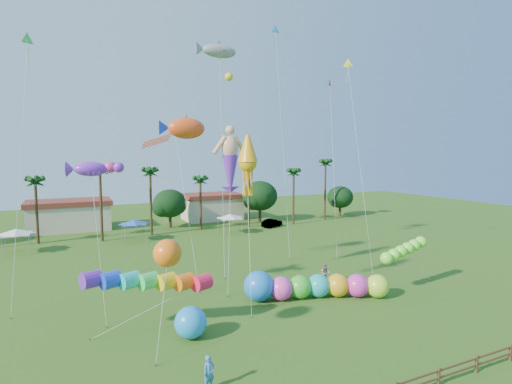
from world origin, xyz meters
name	(u,v)px	position (x,y,z in m)	size (l,w,h in m)	color
ground	(324,348)	(0.00, 0.00, 0.00)	(160.00, 160.00, 0.00)	#285116
tree_line	(187,202)	(3.57, 44.00, 4.28)	(69.46, 8.91, 11.00)	#3A2819
buildings_row	(140,213)	(-3.09, 50.00, 2.00)	(35.00, 7.00, 4.00)	beige
tent_row	(134,222)	(-6.00, 36.33, 2.75)	(31.00, 4.00, 0.60)	white
car_b	(272,223)	(16.44, 38.24, 0.67)	(1.43, 4.09, 1.35)	#4C4C54
spectator_a	(209,373)	(-7.99, -1.11, 0.92)	(0.67, 0.44, 1.83)	#357EBC
spectator_b	(325,273)	(7.50, 10.52, 0.94)	(0.91, 0.71, 1.87)	gray
caterpillar_inflatable	(311,286)	(4.02, 7.65, 1.06)	(12.05, 6.22, 2.53)	#FF43C2
blue_ball	(191,322)	(-7.20, 4.97, 1.07)	(2.14, 2.14, 2.14)	#1A8CF2
rainbow_tube	(172,287)	(-8.04, 6.36, 3.19)	(9.46, 2.83, 3.77)	#F81B49
green_worm	(387,258)	(10.52, 5.79, 3.17)	(9.89, 1.83, 3.82)	#75FA37
orange_ball_kite	(167,253)	(-8.87, 3.93, 6.16)	(2.26, 2.62, 7.03)	orange
merman_kite	(230,164)	(-0.44, 14.65, 11.24)	(3.18, 4.75, 14.23)	#F4AF8B
fish_kite	(187,128)	(-3.53, 18.18, 14.61)	(5.44, 6.33, 15.75)	#E94B19
shark_kite	(219,51)	(1.29, 21.89, 23.20)	(5.30, 7.54, 24.12)	gray
squid_kite	(248,163)	(-1.09, 9.26, 11.43)	(2.17, 4.15, 13.76)	orange
lobster_kite	(91,169)	(-12.50, 12.80, 11.03)	(4.57, 5.54, 11.83)	purple
delta_kite_red	(330,87)	(14.98, 20.62, 20.13)	(2.15, 4.68, 21.19)	red
delta_kite_yellow	(348,68)	(13.29, 15.07, 21.20)	(1.04, 5.25, 22.25)	#BFDD16
delta_kite_green	(27,45)	(-16.56, 17.01, 20.65)	(2.44, 3.84, 21.68)	#33DC5C
delta_kite_blue	(276,35)	(9.07, 23.55, 26.32)	(1.25, 4.85, 27.53)	#1986E2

